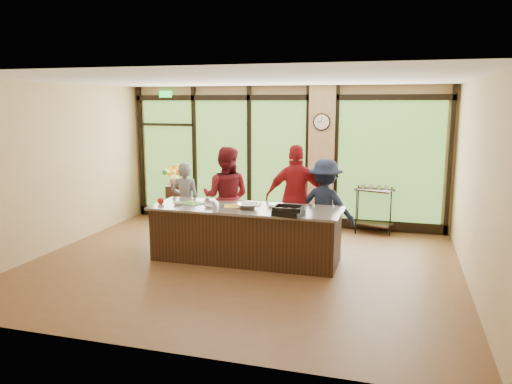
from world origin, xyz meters
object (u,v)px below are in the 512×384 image
Objects in this scene: island_base at (246,235)px; cook_right at (325,206)px; cook_left at (186,202)px; flower_stand at (175,202)px; bar_cart at (374,204)px; roasting_pan at (288,213)px.

island_base is 1.85× the size of cook_right.
cook_right is at bearing 176.74° from cook_left.
flower_stand is 0.79× the size of bar_cart.
roasting_pan is 4.32m from flower_stand.
island_base is 3.07× the size of bar_cart.
island_base is at bearing 147.49° from cook_left.
cook_right reaches higher than island_base.
flower_stand is at bearing 135.60° from island_base.
cook_left reaches higher than flower_stand.
roasting_pan is 0.43× the size of bar_cart.
island_base is at bearing 45.86° from cook_right.
bar_cart is at bearing -158.34° from cook_left.
cook_right is 2.09× the size of flower_stand.
bar_cart is at bearing -103.91° from cook_right.
cook_left is at bearing -136.47° from bar_cart.
roasting_pan is at bearing -94.59° from bar_cart.
bar_cart is at bearing 79.18° from roasting_pan.
roasting_pan is 3.10m from bar_cart.
flower_stand is (-0.98, 1.61, -0.37)m from cook_left.
cook_left is (-1.45, 0.78, 0.33)m from island_base.
island_base is 1.05m from roasting_pan.
island_base is 7.14× the size of roasting_pan.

